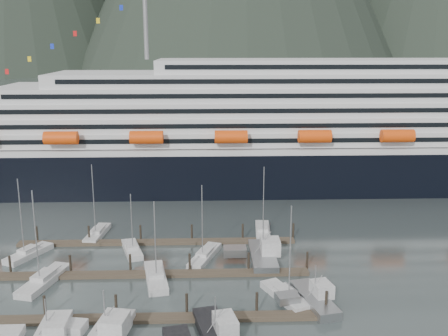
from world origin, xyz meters
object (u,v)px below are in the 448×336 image
at_px(cruise_ship, 314,136).
at_px(sailboat_d, 205,256).
at_px(sailboat_e, 97,234).
at_px(trawler_e, 262,255).
at_px(sailboat_h, 285,296).
at_px(sailboat_b, 44,281).
at_px(sailboat_a, 29,254).
at_px(sailboat_g, 263,232).
at_px(sailboat_c, 156,278).
at_px(sailboat_f, 132,250).
at_px(trawler_b, 105,336).
at_px(trawler_c, 214,335).
at_px(trawler_d, 314,298).

distance_m(cruise_ship, sailboat_d, 54.30).
distance_m(sailboat_e, trawler_e, 31.09).
relative_size(cruise_ship, sailboat_h, 14.94).
height_order(sailboat_b, sailboat_d, sailboat_b).
distance_m(cruise_ship, sailboat_h, 63.10).
xyz_separation_m(sailboat_a, sailboat_g, (39.46, 9.00, -0.02)).
bearing_deg(sailboat_c, sailboat_g, -53.64).
distance_m(sailboat_a, sailboat_f, 16.75).
bearing_deg(sailboat_d, trawler_b, 174.28).
bearing_deg(sailboat_d, sailboat_f, 95.90).
bearing_deg(sailboat_b, sailboat_e, 3.77).
bearing_deg(sailboat_c, sailboat_e, 23.13).
height_order(cruise_ship, sailboat_h, cruise_ship).
xyz_separation_m(sailboat_g, sailboat_h, (0.38, -25.04, 0.02)).
xyz_separation_m(sailboat_e, trawler_b, (7.85, -34.97, 0.51)).
distance_m(trawler_b, trawler_e, 30.90).
height_order(sailboat_g, trawler_b, sailboat_g).
height_order(cruise_ship, sailboat_a, cruise_ship).
height_order(sailboat_g, trawler_e, sailboat_g).
bearing_deg(sailboat_a, trawler_c, -104.05).
xyz_separation_m(sailboat_d, sailboat_g, (10.61, 10.85, 0.01)).
distance_m(cruise_ship, sailboat_g, 40.21).
bearing_deg(sailboat_e, sailboat_d, -112.52).
xyz_separation_m(trawler_d, trawler_e, (-5.43, 14.37, 0.14)).
relative_size(sailboat_e, trawler_b, 1.18).
bearing_deg(sailboat_a, trawler_d, -85.00).
bearing_deg(sailboat_g, sailboat_e, 94.23).
bearing_deg(trawler_d, sailboat_b, 66.08).
xyz_separation_m(sailboat_c, sailboat_e, (-12.28, 18.73, -0.01)).
xyz_separation_m(sailboat_d, sailboat_e, (-19.46, 10.85, 0.01)).
bearing_deg(sailboat_a, sailboat_e, -19.31).
distance_m(sailboat_d, trawler_b, 26.77).
distance_m(sailboat_b, sailboat_d, 24.75).
bearing_deg(sailboat_c, sailboat_f, 14.33).
relative_size(sailboat_a, trawler_e, 1.17).
xyz_separation_m(sailboat_c, sailboat_g, (17.79, 18.73, -0.01)).
height_order(sailboat_f, trawler_d, sailboat_f).
relative_size(cruise_ship, sailboat_e, 15.08).
relative_size(sailboat_b, sailboat_d, 1.14).
distance_m(sailboat_a, sailboat_c, 23.75).
height_order(cruise_ship, sailboat_b, cruise_ship).
height_order(sailboat_f, trawler_b, sailboat_f).
distance_m(sailboat_b, sailboat_g, 38.95).
bearing_deg(sailboat_e, sailboat_c, -140.12).
relative_size(sailboat_a, sailboat_h, 0.98).
bearing_deg(trawler_c, trawler_e, -31.67).
bearing_deg(sailboat_e, trawler_c, -142.92).
xyz_separation_m(sailboat_g, trawler_b, (-22.22, -34.97, 0.52)).
distance_m(sailboat_f, trawler_d, 32.62).
bearing_deg(sailboat_d, sailboat_h, -122.27).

